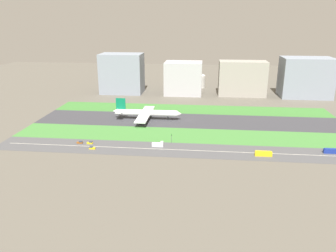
{
  "coord_description": "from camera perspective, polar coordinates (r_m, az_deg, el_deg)",
  "views": [
    {
      "loc": [
        11.8,
        -294.57,
        90.37
      ],
      "look_at": [
        -15.63,
        -36.5,
        6.0
      ],
      "focal_mm": 35.4,
      "sensor_mm": 36.0,
      "label": 1
    }
  ],
  "objects": [
    {
      "name": "ground_plane",
      "position": [
        308.35,
        3.61,
        0.93
      ],
      "size": [
        800.0,
        800.0,
        0.0
      ],
      "primitive_type": "plane",
      "color": "#5B564C"
    },
    {
      "name": "runway",
      "position": [
        308.34,
        3.61,
        0.94
      ],
      "size": [
        280.0,
        46.0,
        0.1
      ],
      "primitive_type": "cube",
      "color": "#38383D",
      "rests_on": "ground_plane"
    },
    {
      "name": "grass_median_north",
      "position": [
        347.72,
        3.92,
        2.91
      ],
      "size": [
        280.0,
        36.0,
        0.1
      ],
      "primitive_type": "cube",
      "color": "#3D7A33",
      "rests_on": "ground_plane"
    },
    {
      "name": "grass_median_south",
      "position": [
        269.44,
        3.21,
        -1.61
      ],
      "size": [
        280.0,
        36.0,
        0.1
      ],
      "primitive_type": "cube",
      "color": "#427F38",
      "rests_on": "ground_plane"
    },
    {
      "name": "highway",
      "position": [
        239.57,
        2.8,
        -4.16
      ],
      "size": [
        280.0,
        28.0,
        0.1
      ],
      "primitive_type": "cube",
      "color": "#4C4C4F",
      "rests_on": "ground_plane"
    },
    {
      "name": "highway_centerline",
      "position": [
        239.55,
        2.8,
        -4.15
      ],
      "size": [
        266.0,
        0.5,
        0.01
      ],
      "primitive_type": "cube",
      "color": "silver",
      "rests_on": "highway"
    },
    {
      "name": "airliner",
      "position": [
        310.83,
        -3.9,
        2.26
      ],
      "size": [
        65.0,
        56.0,
        19.7
      ],
      "color": "white",
      "rests_on": "runway"
    },
    {
      "name": "bus_1",
      "position": [
        237.93,
        16.11,
        -4.59
      ],
      "size": [
        11.6,
        2.5,
        3.5
      ],
      "rotation": [
        0.0,
        0.0,
        3.14
      ],
      "color": "yellow",
      "rests_on": "highway"
    },
    {
      "name": "bus_0",
      "position": [
        260.08,
        26.41,
        -3.87
      ],
      "size": [
        11.6,
        2.5,
        3.5
      ],
      "color": "navy",
      "rests_on": "highway"
    },
    {
      "name": "truck_0",
      "position": [
        245.35,
        -1.73,
        -3.19
      ],
      "size": [
        8.4,
        2.5,
        4.0
      ],
      "color": "silver",
      "rests_on": "highway"
    },
    {
      "name": "car_2",
      "position": [
        257.49,
        -13.27,
        -2.82
      ],
      "size": [
        4.4,
        1.8,
        2.0
      ],
      "color": "yellow",
      "rests_on": "highway"
    },
    {
      "name": "car_1",
      "position": [
        247.17,
        -12.96,
        -3.69
      ],
      "size": [
        4.4,
        1.8,
        2.0
      ],
      "rotation": [
        0.0,
        0.0,
        3.14
      ],
      "color": "yellow",
      "rests_on": "highway"
    },
    {
      "name": "car_0",
      "position": [
        260.15,
        -14.91,
        -2.74
      ],
      "size": [
        4.4,
        1.8,
        2.0
      ],
      "color": "brown",
      "rests_on": "highway"
    },
    {
      "name": "traffic_light",
      "position": [
        250.86,
        0.6,
        -2.06
      ],
      "size": [
        0.36,
        0.5,
        7.2
      ],
      "color": "#4C4C51",
      "rests_on": "highway"
    },
    {
      "name": "terminal_building",
      "position": [
        426.18,
        -7.93,
        8.96
      ],
      "size": [
        52.12,
        33.62,
        49.12
      ],
      "primitive_type": "cube",
      "color": "gray",
      "rests_on": "ground_plane"
    },
    {
      "name": "hangar_building",
      "position": [
        415.3,
        2.66,
        8.23
      ],
      "size": [
        45.46,
        35.31,
        39.96
      ],
      "primitive_type": "cube",
      "color": "#B2B2B7",
      "rests_on": "ground_plane"
    },
    {
      "name": "office_tower",
      "position": [
        417.16,
        12.66,
        8.0
      ],
      "size": [
        56.83,
        26.31,
        41.87
      ],
      "primitive_type": "cube",
      "color": "#9E998E",
      "rests_on": "ground_plane"
    },
    {
      "name": "cargo_warehouse",
      "position": [
        431.61,
        22.62,
        7.73
      ],
      "size": [
        58.23,
        37.35,
        46.97
      ],
      "primitive_type": "cube",
      "color": "gray",
      "rests_on": "ground_plane"
    },
    {
      "name": "fuel_tank_west",
      "position": [
        462.6,
        1.14,
        7.78
      ],
      "size": [
        17.01,
        17.01,
        16.48
      ],
      "primitive_type": "cylinder",
      "color": "silver",
      "rests_on": "ground_plane"
    },
    {
      "name": "fuel_tank_centre",
      "position": [
        461.03,
        4.8,
        7.7
      ],
      "size": [
        25.58,
        25.58,
        16.7
      ],
      "primitive_type": "cylinder",
      "color": "silver",
      "rests_on": "ground_plane"
    }
  ]
}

